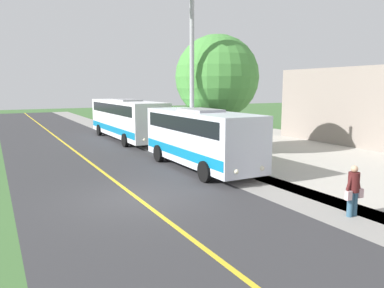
# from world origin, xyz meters

# --- Properties ---
(ground_plane) EXTENTS (120.00, 120.00, 0.00)m
(ground_plane) POSITION_xyz_m (0.00, 0.00, 0.00)
(ground_plane) COLOR #3D6633
(road_surface) EXTENTS (8.00, 100.00, 0.01)m
(road_surface) POSITION_xyz_m (0.00, 0.00, 0.00)
(road_surface) COLOR #333335
(road_surface) RESTS_ON ground
(sidewalk) EXTENTS (2.40, 100.00, 0.01)m
(sidewalk) POSITION_xyz_m (-5.20, 0.00, 0.00)
(sidewalk) COLOR gray
(sidewalk) RESTS_ON ground
(road_centre_line) EXTENTS (0.16, 100.00, 0.00)m
(road_centre_line) POSITION_xyz_m (0.00, 0.00, 0.01)
(road_centre_line) COLOR gold
(road_centre_line) RESTS_ON ground
(shuttle_bus_front) EXTENTS (2.56, 7.98, 2.92)m
(shuttle_bus_front) POSITION_xyz_m (-4.46, -3.27, 1.60)
(shuttle_bus_front) COLOR silver
(shuttle_bus_front) RESTS_ON ground
(transit_bus_rear) EXTENTS (2.73, 10.89, 3.06)m
(transit_bus_rear) POSITION_xyz_m (-4.54, -14.67, 1.68)
(transit_bus_rear) COLOR white
(transit_bus_rear) RESTS_ON ground
(pedestrian_with_bags) EXTENTS (0.72, 0.34, 1.60)m
(pedestrian_with_bags) POSITION_xyz_m (-5.19, 4.92, 0.85)
(pedestrian_with_bags) COLOR #335972
(pedestrian_with_bags) RESTS_ON ground
(street_light_pole) EXTENTS (1.97, 0.24, 8.91)m
(street_light_pole) POSITION_xyz_m (-4.89, -5.12, 4.87)
(street_light_pole) COLOR #9E9EA3
(street_light_pole) RESTS_ON ground
(tree_curbside) EXTENTS (4.92, 4.92, 6.98)m
(tree_curbside) POSITION_xyz_m (-7.40, -6.46, 4.52)
(tree_curbside) COLOR #4C3826
(tree_curbside) RESTS_ON ground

